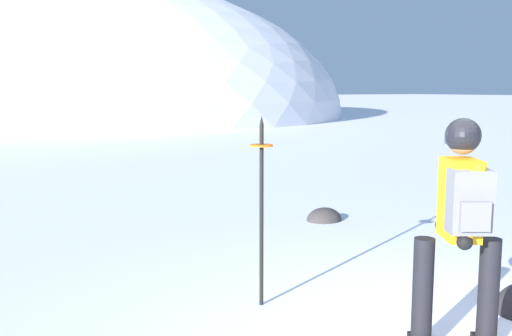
# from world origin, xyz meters

# --- Properties ---
(ridge_peak_main) EXTENTS (35.02, 31.52, 17.88)m
(ridge_peak_main) POSITION_xyz_m (6.26, 36.89, 0.00)
(ridge_peak_main) COLOR white
(ridge_peak_main) RESTS_ON ground
(snowboarder_main) EXTENTS (1.62, 1.08, 1.71)m
(snowboarder_main) POSITION_xyz_m (-0.08, 0.28, 0.92)
(snowboarder_main) COLOR orange
(snowboarder_main) RESTS_ON ground
(piste_marker_near) EXTENTS (0.20, 0.20, 1.69)m
(piste_marker_near) POSITION_xyz_m (-0.84, 1.79, 0.97)
(piste_marker_near) COLOR black
(piste_marker_near) RESTS_ON ground
(rock_small) EXTENTS (0.54, 0.46, 0.38)m
(rock_small) POSITION_xyz_m (1.66, 4.22, 0.00)
(rock_small) COLOR #383333
(rock_small) RESTS_ON ground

